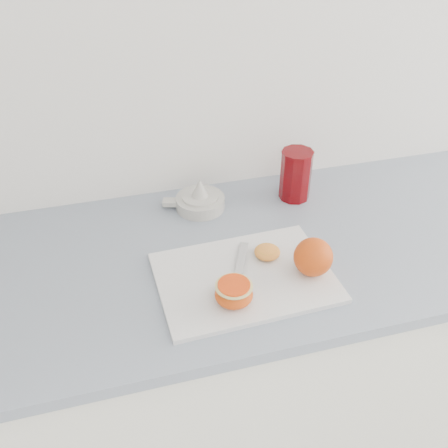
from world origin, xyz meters
name	(u,v)px	position (x,y,z in m)	size (l,w,h in m)	color
counter	(279,355)	(-0.02, 1.70, 0.45)	(2.29, 0.64, 0.89)	white
cutting_board	(245,277)	(-0.18, 1.59, 0.90)	(0.39, 0.28, 0.01)	silver
whole_orange	(313,257)	(-0.03, 1.56, 0.95)	(0.09, 0.09, 0.09)	#E14C0B
half_orange	(234,293)	(-0.22, 1.52, 0.93)	(0.08, 0.08, 0.05)	#E14C0B
squeezed_shell	(267,252)	(-0.11, 1.64, 0.92)	(0.06, 0.06, 0.03)	orange
paring_knife	(237,284)	(-0.20, 1.56, 0.91)	(0.10, 0.20, 0.01)	#432D13
citrus_juicer	(200,200)	(-0.21, 1.89, 0.91)	(0.17, 0.13, 0.09)	silver
red_tumbler	(296,177)	(0.05, 1.88, 0.96)	(0.09, 0.09, 0.14)	#650509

